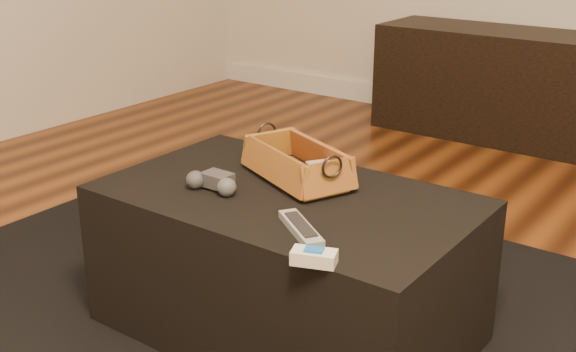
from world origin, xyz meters
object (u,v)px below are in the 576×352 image
Objects in this scene: tv_remote at (290,171)px; wicker_basket at (297,165)px; game_controller at (213,182)px; ottoman at (286,263)px; cream_gadget at (314,257)px; silver_remote at (301,228)px; media_cabinet at (516,87)px.

tv_remote is 0.03m from wicker_basket.
game_controller is (-0.13, -0.21, -0.02)m from wicker_basket.
wicker_basket reaches higher than tv_remote.
ottoman is 0.26m from tv_remote.
game_controller reaches higher than cream_gadget.
cream_gadget is (0.12, -0.11, 0.01)m from silver_remote.
media_cabinet is 2.32m from game_controller.
wicker_basket is 0.52m from cream_gadget.
cream_gadget is at bearing -80.13° from media_cabinet.
wicker_basket is at bearing -87.11° from media_cabinet.
media_cabinet is 1.44× the size of ottoman.
cream_gadget reaches higher than ottoman.
media_cabinet is at bearing 92.89° from wicker_basket.
media_cabinet reaches higher than silver_remote.
wicker_basket reaches higher than cream_gadget.
media_cabinet is 9.00× the size of game_controller.
ottoman is 0.27m from wicker_basket.
ottoman is 5.39× the size of tv_remote.
game_controller is 1.48× the size of cream_gadget.
wicker_basket is 3.62× the size of cream_gadget.
media_cabinet is 2.21m from ottoman.
media_cabinet is 2.12m from tv_remote.
wicker_basket is at bearing 126.93° from silver_remote.
wicker_basket is at bearing 57.45° from game_controller.
cream_gadget is (0.29, -0.29, 0.23)m from ottoman.
tv_remote is at bearing 130.12° from silver_remote.
tv_remote is 0.23m from game_controller.
game_controller is at bearing -90.61° from media_cabinet.
cream_gadget is at bearing -50.42° from wicker_basket.
ottoman is 9.24× the size of cream_gadget.
wicker_basket is at bearing 110.54° from ottoman.
wicker_basket reaches higher than silver_remote.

